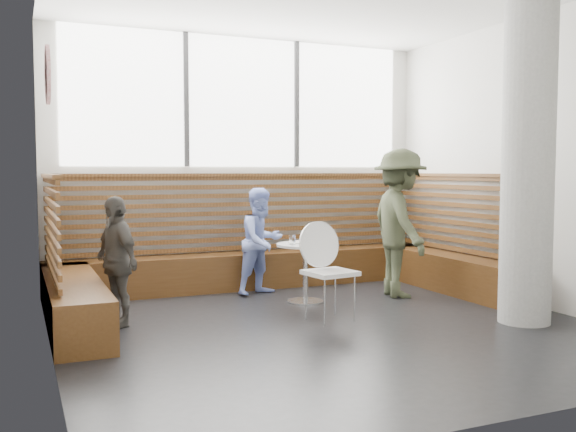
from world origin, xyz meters
name	(u,v)px	position (x,y,z in m)	size (l,w,h in m)	color
room	(329,159)	(0.00, 0.00, 1.60)	(5.00, 5.00, 3.20)	silver
booth	(263,261)	(0.00, 1.77, 0.41)	(5.00, 2.50, 1.44)	#412710
concrete_column	(528,160)	(1.85, -0.60, 1.60)	(0.50, 0.50, 3.20)	gray
wall_art	(48,75)	(-2.46, 0.40, 2.30)	(0.50, 0.50, 0.03)	white
cafe_table	(306,260)	(0.27, 1.12, 0.48)	(0.65, 0.65, 0.67)	silver
cafe_chair	(327,262)	(0.12, 0.30, 0.58)	(0.47, 0.46, 0.98)	white
adult_man	(400,223)	(1.45, 1.01, 0.88)	(1.13, 0.65, 1.75)	#383E29
child_back	(262,241)	(-0.01, 1.78, 0.64)	(0.63, 0.49, 1.29)	#879CEA
child_left	(116,261)	(-1.86, 0.84, 0.63)	(0.73, 0.31, 1.25)	#464440
plate_near	(297,243)	(0.20, 1.20, 0.68)	(0.19, 0.19, 0.01)	white
plate_far	(303,241)	(0.30, 1.27, 0.68)	(0.20, 0.20, 0.01)	white
glass_left	(292,240)	(0.09, 1.08, 0.73)	(0.07, 0.07, 0.11)	white
glass_mid	(314,239)	(0.35, 1.08, 0.73)	(0.07, 0.07, 0.11)	white
glass_right	(324,238)	(0.50, 1.13, 0.72)	(0.07, 0.07, 0.10)	white
menu_card	(313,245)	(0.30, 0.98, 0.67)	(0.19, 0.13, 0.00)	#A5C64C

